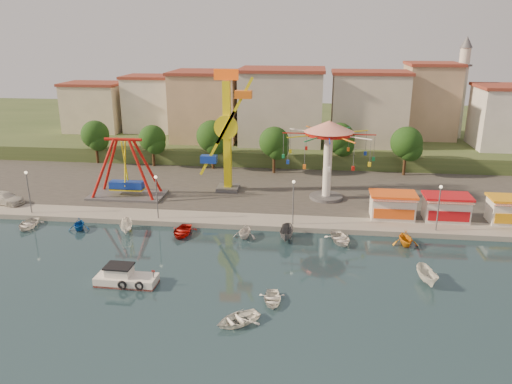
# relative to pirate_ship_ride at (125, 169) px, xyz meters

# --- Properties ---
(ground) EXTENTS (200.00, 200.00, 0.00)m
(ground) POSITION_rel_pirate_ship_ride_xyz_m (14.59, -20.48, -4.39)
(ground) COLOR #122B34
(ground) RESTS_ON ground
(quay_deck) EXTENTS (200.00, 100.00, 0.60)m
(quay_deck) POSITION_rel_pirate_ship_ride_xyz_m (14.59, 41.52, -4.09)
(quay_deck) COLOR #9E998E
(quay_deck) RESTS_ON ground
(asphalt_pad) EXTENTS (90.00, 28.00, 0.01)m
(asphalt_pad) POSITION_rel_pirate_ship_ride_xyz_m (14.59, 9.52, -3.79)
(asphalt_pad) COLOR #4C4944
(asphalt_pad) RESTS_ON quay_deck
(hill_terrace) EXTENTS (200.00, 60.00, 3.00)m
(hill_terrace) POSITION_rel_pirate_ship_ride_xyz_m (14.59, 46.52, -2.89)
(hill_terrace) COLOR #384C26
(hill_terrace) RESTS_ON ground
(pirate_ship_ride) EXTENTS (10.00, 5.00, 8.00)m
(pirate_ship_ride) POSITION_rel_pirate_ship_ride_xyz_m (0.00, 0.00, 0.00)
(pirate_ship_ride) COLOR #59595E
(pirate_ship_ride) RESTS_ON quay_deck
(kamikaze_tower) EXTENTS (5.37, 3.10, 16.50)m
(kamikaze_tower) POSITION_rel_pirate_ship_ride_xyz_m (13.22, 4.20, 4.15)
(kamikaze_tower) COLOR #59595E
(kamikaze_tower) RESTS_ON quay_deck
(wave_swinger) EXTENTS (11.60, 11.60, 10.40)m
(wave_swinger) POSITION_rel_pirate_ship_ride_xyz_m (26.54, 2.31, 3.80)
(wave_swinger) COLOR #59595E
(wave_swinger) RESTS_ON quay_deck
(booth_left) EXTENTS (5.40, 3.78, 3.08)m
(booth_left) POSITION_rel_pirate_ship_ride_xyz_m (34.20, -4.00, -2.23)
(booth_left) COLOR white
(booth_left) RESTS_ON quay_deck
(booth_mid) EXTENTS (5.40, 3.78, 3.08)m
(booth_mid) POSITION_rel_pirate_ship_ride_xyz_m (40.36, -4.00, -2.23)
(booth_mid) COLOR white
(booth_mid) RESTS_ON quay_deck
(booth_right) EXTENTS (5.40, 3.78, 3.08)m
(booth_right) POSITION_rel_pirate_ship_ride_xyz_m (47.67, -4.00, -2.23)
(booth_right) COLOR white
(booth_right) RESTS_ON quay_deck
(lamp_post_0) EXTENTS (0.14, 0.14, 5.00)m
(lamp_post_0) POSITION_rel_pirate_ship_ride_xyz_m (-9.41, -7.48, -1.29)
(lamp_post_0) COLOR #59595E
(lamp_post_0) RESTS_ON quay_deck
(lamp_post_1) EXTENTS (0.14, 0.14, 5.00)m
(lamp_post_1) POSITION_rel_pirate_ship_ride_xyz_m (6.59, -7.48, -1.29)
(lamp_post_1) COLOR #59595E
(lamp_post_1) RESTS_ON quay_deck
(lamp_post_2) EXTENTS (0.14, 0.14, 5.00)m
(lamp_post_2) POSITION_rel_pirate_ship_ride_xyz_m (22.59, -7.48, -1.29)
(lamp_post_2) COLOR #59595E
(lamp_post_2) RESTS_ON quay_deck
(lamp_post_3) EXTENTS (0.14, 0.14, 5.00)m
(lamp_post_3) POSITION_rel_pirate_ship_ride_xyz_m (38.59, -7.48, -1.29)
(lamp_post_3) COLOR #59595E
(lamp_post_3) RESTS_ON quay_deck
(tree_0) EXTENTS (4.60, 4.60, 7.19)m
(tree_0) POSITION_rel_pirate_ship_ride_xyz_m (-11.41, 16.49, 1.08)
(tree_0) COLOR #382314
(tree_0) RESTS_ON quay_deck
(tree_1) EXTENTS (4.35, 4.35, 6.80)m
(tree_1) POSITION_rel_pirate_ship_ride_xyz_m (-1.41, 15.76, 0.81)
(tree_1) COLOR #382314
(tree_1) RESTS_ON quay_deck
(tree_2) EXTENTS (5.02, 5.02, 7.85)m
(tree_2) POSITION_rel_pirate_ship_ride_xyz_m (8.59, 15.32, 1.52)
(tree_2) COLOR #382314
(tree_2) RESTS_ON quay_deck
(tree_3) EXTENTS (4.68, 4.68, 7.32)m
(tree_3) POSITION_rel_pirate_ship_ride_xyz_m (18.59, 13.88, 1.16)
(tree_3) COLOR #382314
(tree_3) RESTS_ON quay_deck
(tree_4) EXTENTS (4.86, 4.86, 7.60)m
(tree_4) POSITION_rel_pirate_ship_ride_xyz_m (28.59, 16.87, 1.35)
(tree_4) COLOR #382314
(tree_4) RESTS_ON quay_deck
(tree_5) EXTENTS (4.83, 4.83, 7.54)m
(tree_5) POSITION_rel_pirate_ship_ride_xyz_m (38.59, 15.05, 1.31)
(tree_5) COLOR #382314
(tree_5) RESTS_ON quay_deck
(building_0) EXTENTS (9.26, 9.53, 11.87)m
(building_0) POSITION_rel_pirate_ship_ride_xyz_m (-18.78, 25.58, 4.54)
(building_0) COLOR beige
(building_0) RESTS_ON hill_terrace
(building_1) EXTENTS (12.33, 9.01, 8.63)m
(building_1) POSITION_rel_pirate_ship_ride_xyz_m (-6.74, 30.90, 2.92)
(building_1) COLOR silver
(building_1) RESTS_ON hill_terrace
(building_2) EXTENTS (11.95, 9.28, 11.23)m
(building_2) POSITION_rel_pirate_ship_ride_xyz_m (6.40, 31.48, 4.22)
(building_2) COLOR tan
(building_2) RESTS_ON hill_terrace
(building_3) EXTENTS (12.59, 10.50, 9.20)m
(building_3) POSITION_rel_pirate_ship_ride_xyz_m (20.19, 28.32, 3.20)
(building_3) COLOR beige
(building_3) RESTS_ON hill_terrace
(building_4) EXTENTS (10.75, 9.23, 9.24)m
(building_4) POSITION_rel_pirate_ship_ride_xyz_m (33.66, 31.72, 3.22)
(building_4) COLOR beige
(building_4) RESTS_ON hill_terrace
(building_5) EXTENTS (12.77, 10.96, 11.21)m
(building_5) POSITION_rel_pirate_ship_ride_xyz_m (46.96, 29.85, 4.21)
(building_5) COLOR tan
(building_5) RESTS_ON hill_terrace
(minaret) EXTENTS (2.80, 2.80, 18.00)m
(minaret) POSITION_rel_pirate_ship_ride_xyz_m (50.59, 33.52, 8.15)
(minaret) COLOR silver
(minaret) RESTS_ON hill_terrace
(cabin_motorboat) EXTENTS (5.56, 2.33, 1.94)m
(cabin_motorboat) POSITION_rel_pirate_ship_ride_xyz_m (8.18, -22.48, -3.88)
(cabin_motorboat) COLOR white
(cabin_motorboat) RESTS_ON ground
(rowboat_a) EXTENTS (2.50, 3.31, 0.65)m
(rowboat_a) POSITION_rel_pirate_ship_ride_xyz_m (21.68, -24.12, -4.07)
(rowboat_a) COLOR white
(rowboat_a) RESTS_ON ground
(rowboat_b) EXTENTS (4.53, 4.38, 0.76)m
(rowboat_b) POSITION_rel_pirate_ship_ride_xyz_m (19.26, -27.60, -4.01)
(rowboat_b) COLOR white
(rowboat_b) RESTS_ON ground
(skiff) EXTENTS (1.91, 3.77, 1.39)m
(skiff) POSITION_rel_pirate_ship_ride_xyz_m (35.34, -19.07, -3.70)
(skiff) COLOR silver
(skiff) RESTS_ON ground
(van) EXTENTS (5.57, 3.29, 1.52)m
(van) POSITION_rel_pirate_ship_ride_xyz_m (-14.57, -4.72, -3.04)
(van) COLOR silver
(van) RESTS_ON quay_deck
(moored_boat_0) EXTENTS (3.05, 4.05, 0.79)m
(moored_boat_0) POSITION_rel_pirate_ship_ride_xyz_m (-8.10, -10.68, -4.00)
(moored_boat_0) COLOR silver
(moored_boat_0) RESTS_ON ground
(moored_boat_1) EXTENTS (2.93, 3.21, 1.44)m
(moored_boat_1) POSITION_rel_pirate_ship_ride_xyz_m (-1.80, -10.68, -3.67)
(moored_boat_1) COLOR #1253A5
(moored_boat_1) RESTS_ON ground
(moored_boat_2) EXTENTS (2.27, 3.75, 1.36)m
(moored_boat_2) POSITION_rel_pirate_ship_ride_xyz_m (3.86, -10.68, -3.71)
(moored_boat_2) COLOR white
(moored_boat_2) RESTS_ON ground
(moored_boat_3) EXTENTS (2.97, 4.06, 0.82)m
(moored_boat_3) POSITION_rel_pirate_ship_ride_xyz_m (10.31, -10.68, -3.98)
(moored_boat_3) COLOR #B6140E
(moored_boat_3) RESTS_ON ground
(moored_boat_4) EXTENTS (2.99, 3.33, 1.57)m
(moored_boat_4) POSITION_rel_pirate_ship_ride_xyz_m (17.46, -10.68, -3.61)
(moored_boat_4) COLOR silver
(moored_boat_4) RESTS_ON ground
(moored_boat_5) EXTENTS (1.57, 3.82, 1.45)m
(moored_boat_5) POSITION_rel_pirate_ship_ride_xyz_m (22.09, -10.68, -3.67)
(moored_boat_5) COLOR #58585D
(moored_boat_5) RESTS_ON ground
(moored_boat_6) EXTENTS (3.73, 4.51, 0.81)m
(moored_boat_6) POSITION_rel_pirate_ship_ride_xyz_m (27.89, -10.68, -3.99)
(moored_boat_6) COLOR silver
(moored_boat_6) RESTS_ON ground
(moored_boat_7) EXTENTS (3.00, 3.39, 1.65)m
(moored_boat_7) POSITION_rel_pirate_ship_ride_xyz_m (34.75, -10.68, -3.57)
(moored_boat_7) COLOR orange
(moored_boat_7) RESTS_ON ground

